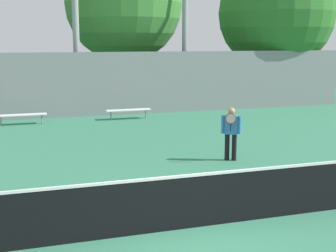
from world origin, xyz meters
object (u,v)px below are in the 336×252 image
object	(u,v)px
tennis_player	(231,131)
tennis_net	(181,202)
tree_green_tall	(124,4)
bench_courtside_far	(128,110)
bench_courtside_near	(21,115)
tree_dark_dense	(276,13)

from	to	relation	value
tennis_player	tennis_net	bearing A→B (deg)	-96.33
tennis_player	tree_green_tall	xyz separation A→B (m)	(-0.20, 13.13, 4.52)
bench_courtside_far	tree_green_tall	bearing A→B (deg)	78.96
tennis_net	bench_courtside_near	bearing A→B (deg)	102.19
tennis_player	tree_dark_dense	xyz separation A→B (m)	(8.30, 11.79, 4.11)
tennis_net	bench_courtside_near	world-z (taller)	tennis_net
bench_courtside_near	bench_courtside_far	xyz separation A→B (m)	(4.57, 0.00, -0.00)
tennis_net	tennis_player	world-z (taller)	tennis_player
bench_courtside_near	bench_courtside_far	bearing A→B (deg)	0.00
tennis_net	bench_courtside_near	size ratio (longest dim) A/B	5.14
tennis_net	bench_courtside_far	bearing A→B (deg)	81.36
tennis_net	tree_dark_dense	world-z (taller)	tree_dark_dense
bench_courtside_near	tree_dark_dense	world-z (taller)	tree_dark_dense
bench_courtside_near	tree_dark_dense	size ratio (longest dim) A/B	0.25
tennis_net	tennis_player	xyz separation A→B (m)	(3.08, 4.37, 0.35)
bench_courtside_near	bench_courtside_far	distance (m)	4.57
tennis_player	bench_courtside_near	bearing A→B (deg)	154.42
tennis_player	bench_courtside_near	size ratio (longest dim) A/B	0.76
tree_green_tall	tree_dark_dense	bearing A→B (deg)	-9.00
bench_courtside_near	tree_dark_dense	distance (m)	15.26
tree_green_tall	tree_dark_dense	world-z (taller)	tree_green_tall
tennis_net	tree_dark_dense	xyz separation A→B (m)	(11.37, 16.16, 4.46)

